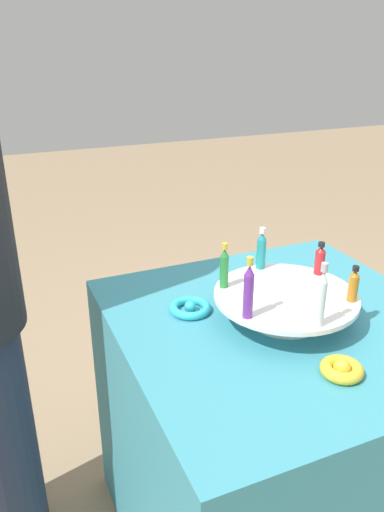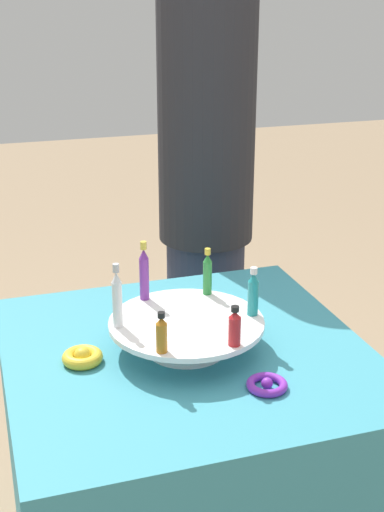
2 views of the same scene
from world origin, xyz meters
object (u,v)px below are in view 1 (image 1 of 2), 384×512
(bottle_amber, at_px, (353,285))
(ribbon_bow_purple, at_px, (326,283))
(ribbon_bow_teal, at_px, (190,308))
(ribbon_bow_gold, at_px, (342,369))
(bottle_red, at_px, (320,259))
(bottle_teal, at_px, (261,250))
(bottle_clear, at_px, (321,298))
(display_stand, at_px, (285,301))
(bottle_green, at_px, (224,267))
(bottle_purple, at_px, (249,290))

(bottle_amber, height_order, ribbon_bow_purple, bottle_amber)
(ribbon_bow_teal, xyz_separation_m, ribbon_bow_gold, (-0.19, 0.36, 0.00))
(bottle_red, bearing_deg, ribbon_bow_teal, -11.10)
(ribbon_bow_teal, bearing_deg, ribbon_bow_gold, 117.28)
(bottle_teal, bearing_deg, bottle_clear, 83.53)
(bottle_amber, distance_m, bottle_teal, 0.26)
(display_stand, xyz_separation_m, bottle_green, (0.12, -0.09, 0.08))
(bottle_purple, bearing_deg, bottle_teal, -126.47)
(ribbon_bow_purple, bearing_deg, ribbon_bow_gold, 57.28)
(bottle_green, relative_size, ribbon_bow_purple, 1.37)
(display_stand, bearing_deg, bottle_green, -36.47)
(bottle_teal, height_order, bottle_green, bottle_green)
(bottle_red, relative_size, bottle_teal, 0.77)
(bottle_clear, xyz_separation_m, ribbon_bow_purple, (-0.23, -0.26, -0.13))
(bottle_amber, distance_m, bottle_clear, 0.15)
(bottle_purple, bearing_deg, ribbon_bow_gold, 126.48)
(bottle_purple, distance_m, ribbon_bow_gold, 0.25)
(bottle_teal, distance_m, ribbon_bow_teal, 0.24)
(display_stand, height_order, bottle_clear, bottle_clear)
(bottle_purple, relative_size, ribbon_bow_teal, 1.37)
(bottle_red, xyz_separation_m, bottle_clear, (0.16, 0.21, 0.03))
(display_stand, distance_m, bottle_teal, 0.17)
(bottle_teal, distance_m, bottle_purple, 0.26)
(bottle_purple, bearing_deg, bottle_amber, 173.53)
(display_stand, height_order, ribbon_bow_teal, display_stand)
(bottle_teal, distance_m, ribbon_bow_gold, 0.40)
(ribbon_bow_teal, bearing_deg, bottle_amber, 145.81)
(bottle_green, relative_size, bottle_purple, 0.81)
(bottle_red, relative_size, ribbon_bow_gold, 0.98)
(bottle_red, relative_size, ribbon_bow_purple, 1.03)
(display_stand, relative_size, bottle_green, 2.99)
(display_stand, distance_m, bottle_purple, 0.18)
(bottle_green, height_order, ribbon_bow_purple, bottle_green)
(bottle_red, bearing_deg, bottle_green, -6.47)
(bottle_amber, height_order, bottle_purple, bottle_purple)
(display_stand, relative_size, ribbon_bow_gold, 3.89)
(display_stand, distance_m, ribbon_bow_gold, 0.24)
(bottle_clear, distance_m, ribbon_bow_gold, 0.15)
(ribbon_bow_gold, bearing_deg, bottle_red, -117.04)
(bottle_amber, height_order, bottle_red, same)
(bottle_purple, height_order, bottle_clear, bottle_clear)
(bottle_clear, distance_m, ribbon_bow_teal, 0.35)
(bottle_clear, bearing_deg, bottle_red, -126.47)
(bottle_purple, bearing_deg, ribbon_bow_teal, -72.84)
(bottle_red, bearing_deg, bottle_teal, -36.47)
(display_stand, distance_m, ribbon_bow_purple, 0.24)
(bottle_amber, bearing_deg, bottle_clear, 23.53)
(bottle_green, xyz_separation_m, ribbon_bow_gold, (-0.11, 0.32, -0.11))
(ribbon_bow_purple, distance_m, ribbon_bow_teal, 0.41)
(bottle_amber, bearing_deg, bottle_red, -96.47)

